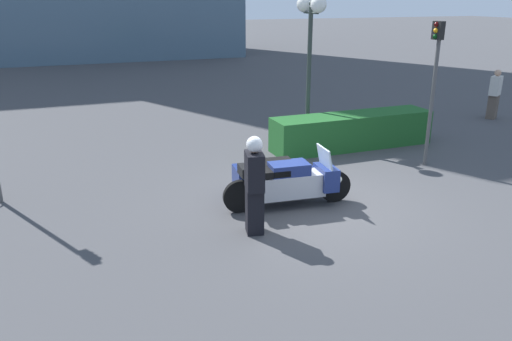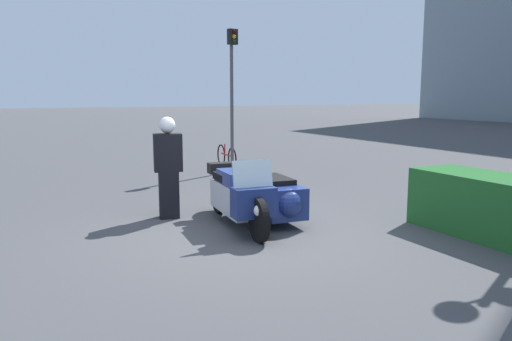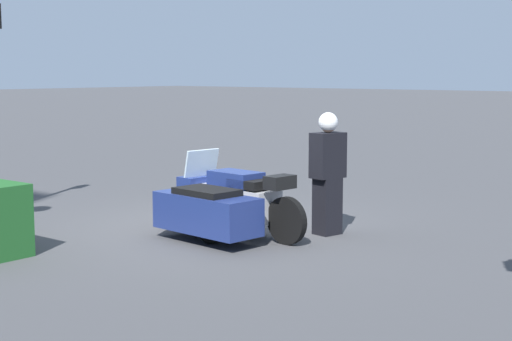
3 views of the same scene
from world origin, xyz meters
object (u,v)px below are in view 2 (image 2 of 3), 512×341
police_motorcycle (257,196)px  traffic_light_far (232,81)px  officer_rider (168,165)px  bicycle_parked (227,157)px

police_motorcycle → traffic_light_far: traffic_light_far is taller
officer_rider → bicycle_parked: 6.10m
traffic_light_far → bicycle_parked: 2.34m
traffic_light_far → bicycle_parked: bearing=158.2°
traffic_light_far → bicycle_parked: (-0.90, 0.20, -2.15)m
police_motorcycle → officer_rider: officer_rider is taller
traffic_light_far → bicycle_parked: traffic_light_far is taller
traffic_light_far → bicycle_parked: size_ratio=2.40×
police_motorcycle → officer_rider: 1.63m
police_motorcycle → officer_rider: bearing=-127.9°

